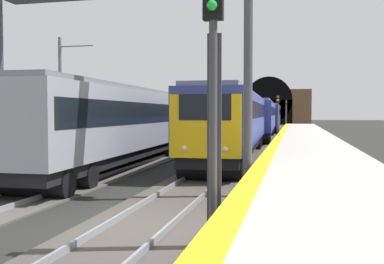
% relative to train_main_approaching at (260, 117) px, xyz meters
% --- Properties ---
extents(ground_plane, '(320.00, 320.00, 0.00)m').
position_rel_train_main_approaching_xyz_m(ground_plane, '(-35.75, 0.00, -2.25)').
color(ground_plane, black).
extents(platform_right, '(112.00, 3.94, 1.10)m').
position_rel_train_main_approaching_xyz_m(platform_right, '(-35.75, -4.18, -1.71)').
color(platform_right, '#ADA89E').
rests_on(platform_right, ground_plane).
extents(platform_right_edge_strip, '(112.00, 0.50, 0.01)m').
position_rel_train_main_approaching_xyz_m(platform_right_edge_strip, '(-35.75, -2.46, -1.15)').
color(platform_right_edge_strip, yellow).
rests_on(platform_right_edge_strip, platform_right).
extents(track_main_line, '(160.00, 2.98, 0.21)m').
position_rel_train_main_approaching_xyz_m(track_main_line, '(-35.75, 0.00, -2.21)').
color(track_main_line, '#423D38').
rests_on(track_main_line, ground_plane).
extents(train_main_approaching, '(58.91, 3.28, 3.88)m').
position_rel_train_main_approaching_xyz_m(train_main_approaching, '(0.00, 0.00, 0.00)').
color(train_main_approaching, navy).
rests_on(train_main_approaching, ground_plane).
extents(train_adjacent_platform, '(36.61, 3.30, 3.91)m').
position_rel_train_main_approaching_xyz_m(train_adjacent_platform, '(-16.05, 4.83, -0.01)').
color(train_adjacent_platform, gray).
rests_on(train_adjacent_platform, ground_plane).
extents(railway_signal_near, '(0.39, 0.38, 5.49)m').
position_rel_train_main_approaching_xyz_m(railway_signal_near, '(-36.74, -1.91, 1.06)').
color(railway_signal_near, '#38383D').
rests_on(railway_signal_near, ground_plane).
extents(railway_signal_mid, '(0.39, 0.38, 4.34)m').
position_rel_train_main_approaching_xyz_m(railway_signal_mid, '(-3.21, -1.91, 0.33)').
color(railway_signal_mid, '#4C4C54').
rests_on(railway_signal_mid, ground_plane).
extents(railway_signal_far, '(0.39, 0.38, 5.09)m').
position_rel_train_main_approaching_xyz_m(railway_signal_far, '(38.29, -1.91, 0.74)').
color(railway_signal_far, '#4C4C54').
rests_on(railway_signal_far, ground_plane).
extents(overhead_signal_gantry, '(0.70, 9.12, 7.41)m').
position_rel_train_main_approaching_xyz_m(overhead_signal_gantry, '(-31.24, 2.41, 3.36)').
color(overhead_signal_gantry, '#3F3F47').
rests_on(overhead_signal_gantry, ground_plane).
extents(tunnel_portal, '(2.63, 19.12, 10.99)m').
position_rel_train_main_approaching_xyz_m(tunnel_portal, '(59.04, 2.41, 1.80)').
color(tunnel_portal, brown).
rests_on(tunnel_portal, ground_plane).
extents(catenary_mast_far, '(0.22, 2.42, 7.54)m').
position_rel_train_main_approaching_xyz_m(catenary_mast_far, '(-19.07, 11.33, 1.64)').
color(catenary_mast_far, '#595B60').
rests_on(catenary_mast_far, ground_plane).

